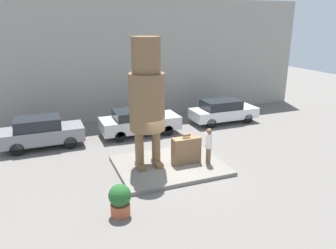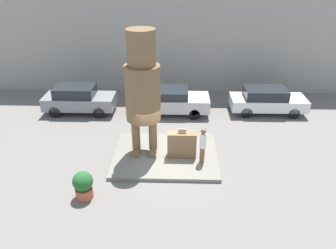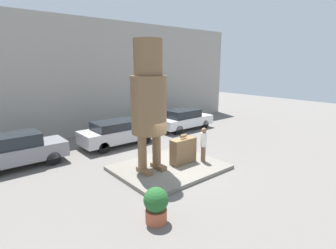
# 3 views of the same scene
# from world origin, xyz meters

# --- Properties ---
(ground_plane) EXTENTS (60.00, 60.00, 0.00)m
(ground_plane) POSITION_xyz_m (0.00, 0.00, 0.00)
(ground_plane) COLOR slate
(pedestal) EXTENTS (4.90, 3.93, 0.17)m
(pedestal) POSITION_xyz_m (0.00, 0.00, 0.09)
(pedestal) COLOR slate
(pedestal) RESTS_ON ground_plane
(building_backdrop) EXTENTS (28.00, 0.60, 7.99)m
(building_backdrop) POSITION_xyz_m (0.00, 8.82, 3.99)
(building_backdrop) COLOR gray
(building_backdrop) RESTS_ON ground_plane
(statue_figure) EXTENTS (1.57, 1.57, 5.80)m
(statue_figure) POSITION_xyz_m (-1.00, 0.20, 3.56)
(statue_figure) COLOR brown
(statue_figure) RESTS_ON pedestal
(giant_suitcase) EXTENTS (1.33, 0.52, 1.46)m
(giant_suitcase) POSITION_xyz_m (0.77, -0.15, 0.80)
(giant_suitcase) COLOR brown
(giant_suitcase) RESTS_ON pedestal
(tourist) EXTENTS (0.29, 0.29, 1.73)m
(tourist) POSITION_xyz_m (1.69, -0.64, 1.12)
(tourist) COLOR brown
(tourist) RESTS_ON pedestal
(parked_car_grey) EXTENTS (4.22, 1.73, 1.69)m
(parked_car_grey) POSITION_xyz_m (-5.45, 4.89, 0.89)
(parked_car_grey) COLOR gray
(parked_car_grey) RESTS_ON ground_plane
(parked_car_silver) EXTENTS (4.68, 1.90, 1.55)m
(parked_car_silver) POSITION_xyz_m (0.04, 4.97, 0.83)
(parked_car_silver) COLOR #B7B7BC
(parked_car_silver) RESTS_ON ground_plane
(parked_car_white) EXTENTS (4.47, 1.79, 1.56)m
(parked_car_white) POSITION_xyz_m (5.95, 5.23, 0.83)
(parked_car_white) COLOR silver
(parked_car_white) RESTS_ON ground_plane
(planter_pot) EXTENTS (0.80, 0.80, 1.18)m
(planter_pot) POSITION_xyz_m (-3.11, -3.03, 0.62)
(planter_pot) COLOR #AD5638
(planter_pot) RESTS_ON ground_plane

